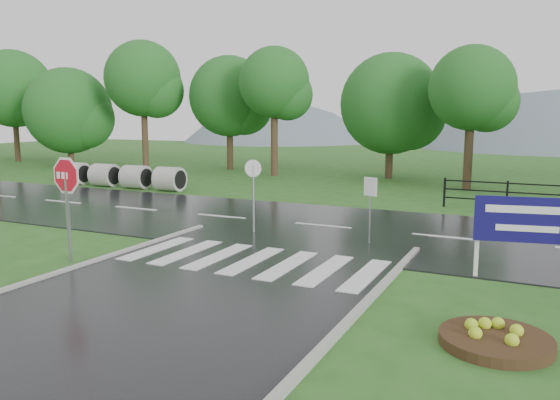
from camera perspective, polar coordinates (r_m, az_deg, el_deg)
The scene contains 11 objects.
ground at distance 10.13m, azimuth -16.96°, elevation -13.06°, with size 120.00×120.00×0.00m, color #285D1F.
main_road at distance 18.43m, azimuth 4.50°, elevation -2.82°, with size 90.00×8.00×0.04m, color black.
crosswalk at distance 13.99m, azimuth -2.96°, elevation -6.32°, with size 6.50×2.80×0.02m.
hills at distance 74.45m, azimuth 22.57°, elevation -6.86°, with size 102.00×48.00×48.00m.
treeline at distance 31.55m, azimuth 15.44°, elevation 1.74°, with size 83.20×5.20×10.00m.
culvert_pipes at distance 29.59m, azimuth -16.35°, elevation 2.43°, with size 7.60×1.20×1.20m.
stop_sign at distance 14.66m, azimuth -21.42°, elevation 1.44°, with size 1.27×0.12×2.87m.
estate_billboard at distance 13.19m, azimuth 24.43°, elevation -2.33°, with size 2.20×0.47×1.95m.
flower_bed at distance 9.79m, azimuth 21.61°, elevation -13.27°, with size 1.80×1.80×0.36m.
reg_sign_small at distance 15.79m, azimuth 9.42°, elevation 0.34°, with size 0.42×0.16×1.97m.
reg_sign_round at distance 17.16m, azimuth -2.80°, elevation 1.32°, with size 0.54×0.10×2.35m.
Camera 1 is at (6.48, -6.85, 3.71)m, focal length 35.00 mm.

